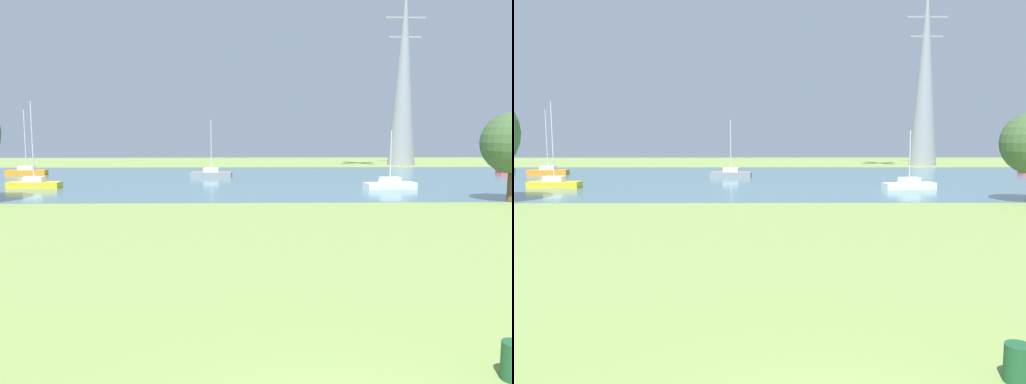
# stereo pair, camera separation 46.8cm
# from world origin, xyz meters

# --- Properties ---
(ground_plane) EXTENTS (160.00, 160.00, 0.00)m
(ground_plane) POSITION_xyz_m (0.00, 22.00, 0.00)
(ground_plane) COLOR #7F994C
(litter_bin) EXTENTS (0.56, 0.56, 0.80)m
(litter_bin) POSITION_xyz_m (4.00, 2.64, 0.40)
(litter_bin) COLOR #1E512D
(litter_bin) RESTS_ON ground
(water_surface) EXTENTS (140.00, 40.00, 0.02)m
(water_surface) POSITION_xyz_m (0.00, 50.00, 0.01)
(water_surface) COLOR slate
(water_surface) RESTS_ON ground
(sailboat_white) EXTENTS (4.98, 2.28, 5.40)m
(sailboat_white) POSITION_xyz_m (11.92, 39.24, 0.45)
(sailboat_white) COLOR white
(sailboat_white) RESTS_ON water_surface
(sailboat_gray) EXTENTS (4.91, 1.92, 6.73)m
(sailboat_gray) POSITION_xyz_m (-5.50, 52.66, 0.46)
(sailboat_gray) COLOR gray
(sailboat_gray) RESTS_ON water_surface
(sailboat_yellow) EXTENTS (4.82, 1.56, 8.09)m
(sailboat_yellow) POSITION_xyz_m (-21.36, 40.57, 0.48)
(sailboat_yellow) COLOR yellow
(sailboat_yellow) RESTS_ON water_surface
(sailboat_orange) EXTENTS (4.89, 1.82, 8.04)m
(sailboat_orange) POSITION_xyz_m (-28.78, 56.49, 0.48)
(sailboat_orange) COLOR orange
(sailboat_orange) RESTS_ON water_surface
(electricity_pylon) EXTENTS (6.40, 4.40, 29.31)m
(electricity_pylon) POSITION_xyz_m (24.11, 75.31, 14.67)
(electricity_pylon) COLOR gray
(electricity_pylon) RESTS_ON ground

